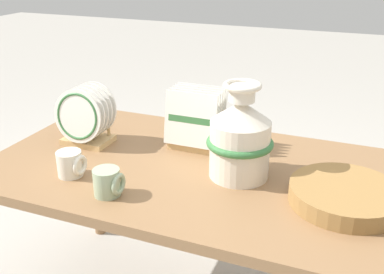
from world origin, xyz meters
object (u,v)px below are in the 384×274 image
Objects in this scene: ceramic_vase at (240,137)px; dish_rack_square_plates at (196,123)px; dish_rack_round_plates at (85,119)px; wicker_charger_stack at (345,195)px; mug_cream_glaze at (71,164)px; mug_sage_glaze at (108,182)px.

ceramic_vase is 0.28m from dish_rack_square_plates.
dish_rack_round_plates is 1.01× the size of dish_rack_square_plates.
dish_rack_round_plates is at bearing 176.45° from ceramic_vase.
dish_rack_round_plates is (-0.62, 0.04, -0.04)m from ceramic_vase.
wicker_charger_stack is 3.66× the size of mug_cream_glaze.
dish_rack_round_plates is 0.97m from wicker_charger_stack.
dish_rack_square_plates reaches higher than wicker_charger_stack.
ceramic_vase is 3.54× the size of mug_sage_glaze.
mug_sage_glaze is at bearing -140.90° from ceramic_vase.
ceramic_vase is 1.40× the size of dish_rack_round_plates.
dish_rack_square_plates is (0.40, 0.13, -0.01)m from dish_rack_round_plates.
ceramic_vase is 3.54× the size of mug_cream_glaze.
ceramic_vase reaches higher than dish_rack_square_plates.
dish_rack_round_plates is 0.43m from mug_sage_glaze.
dish_rack_round_plates reaches higher than dish_rack_square_plates.
dish_rack_square_plates is at bearing 142.39° from ceramic_vase.
dish_rack_round_plates is 0.42m from dish_rack_square_plates.
mug_cream_glaze is at bearing 160.78° from mug_sage_glaze.
dish_rack_round_plates is 2.52× the size of mug_sage_glaze.
dish_rack_square_plates is 2.49× the size of mug_cream_glaze.
mug_cream_glaze is 0.19m from mug_sage_glaze.
mug_cream_glaze is (-0.29, -0.38, -0.05)m from dish_rack_square_plates.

